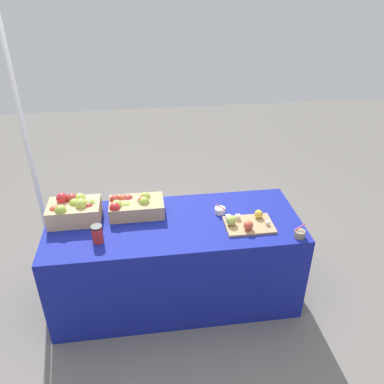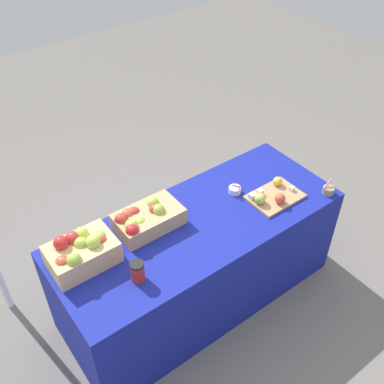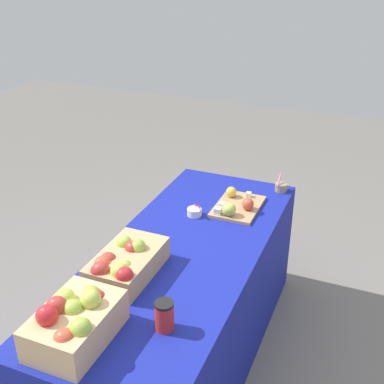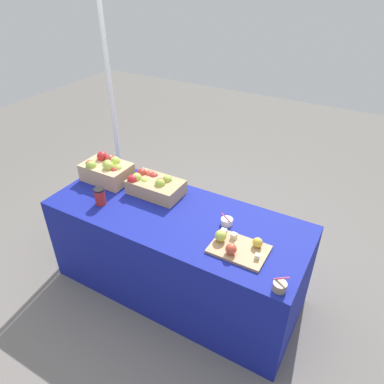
{
  "view_description": "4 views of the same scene",
  "coord_description": "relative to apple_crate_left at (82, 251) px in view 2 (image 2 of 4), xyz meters",
  "views": [
    {
      "loc": [
        -0.19,
        -2.41,
        2.4
      ],
      "look_at": [
        0.13,
        -0.01,
        1.0
      ],
      "focal_mm": 36.54,
      "sensor_mm": 36.0,
      "label": 1
    },
    {
      "loc": [
        -1.26,
        -1.62,
        2.73
      ],
      "look_at": [
        0.0,
        0.07,
        0.93
      ],
      "focal_mm": 42.45,
      "sensor_mm": 36.0,
      "label": 2
    },
    {
      "loc": [
        -1.93,
        -0.86,
        2.13
      ],
      "look_at": [
        0.14,
        0.0,
        1.01
      ],
      "focal_mm": 46.52,
      "sensor_mm": 36.0,
      "label": 3
    },
    {
      "loc": [
        1.11,
        -1.7,
        2.26
      ],
      "look_at": [
        0.15,
        -0.02,
        0.99
      ],
      "focal_mm": 33.34,
      "sensor_mm": 36.0,
      "label": 4
    }
  ],
  "objects": [
    {
      "name": "apple_crate_left",
      "position": [
        0.0,
        0.0,
        0.0
      ],
      "size": [
        0.38,
        0.26,
        0.21
      ],
      "color": "tan",
      "rests_on": "table"
    },
    {
      "name": "ground_plane",
      "position": [
        0.73,
        -0.12,
        -0.83
      ],
      "size": [
        10.0,
        10.0,
        0.0
      ],
      "primitive_type": "plane",
      "color": "slate"
    },
    {
      "name": "coffee_cup",
      "position": [
        0.18,
        -0.29,
        -0.03
      ],
      "size": [
        0.08,
        0.08,
        0.13
      ],
      "color": "red",
      "rests_on": "table"
    },
    {
      "name": "cutting_board_front",
      "position": [
        1.25,
        -0.25,
        -0.06
      ],
      "size": [
        0.35,
        0.25,
        0.09
      ],
      "color": "tan",
      "rests_on": "table"
    },
    {
      "name": "sample_bowl_near",
      "position": [
        1.59,
        -0.43,
        -0.06
      ],
      "size": [
        0.08,
        0.08,
        0.1
      ],
      "color": "gray",
      "rests_on": "table"
    },
    {
      "name": "table",
      "position": [
        0.73,
        -0.12,
        -0.46
      ],
      "size": [
        1.9,
        0.76,
        0.74
      ],
      "primitive_type": "cube",
      "color": "navy",
      "rests_on": "ground_plane"
    },
    {
      "name": "sample_bowl_mid",
      "position": [
        1.09,
        -0.05,
        -0.07
      ],
      "size": [
        0.08,
        0.08,
        0.09
      ],
      "color": "silver",
      "rests_on": "table"
    },
    {
      "name": "apple_crate_middle",
      "position": [
        0.43,
        0.03,
        -0.02
      ],
      "size": [
        0.41,
        0.25,
        0.16
      ],
      "color": "tan",
      "rests_on": "table"
    }
  ]
}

